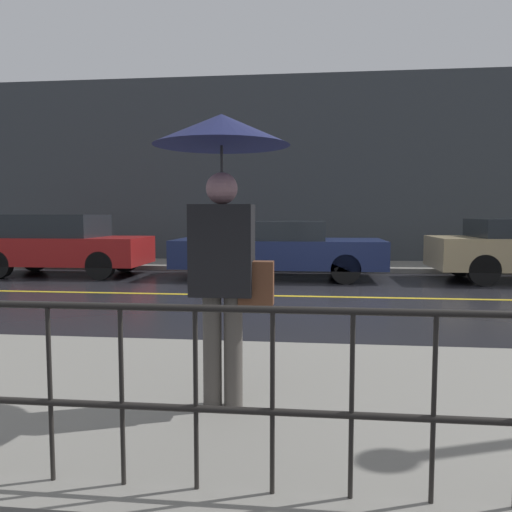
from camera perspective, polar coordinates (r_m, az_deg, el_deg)
The scene contains 9 objects.
ground_plane at distance 9.10m, azimuth 8.66°, elevation -4.65°, with size 80.00×80.00×0.00m, color black.
sidewalk_near at distance 3.92m, azimuth 12.00°, elevation -16.53°, with size 28.00×3.13×0.13m.
sidewalk_far at distance 13.90m, azimuth 7.84°, elevation -1.13°, with size 28.00×2.15×0.13m.
lane_marking at distance 9.10m, azimuth 8.66°, elevation -4.62°, with size 25.20×0.12×0.01m.
building_storefront at distance 15.11m, azimuth 7.83°, elevation 9.68°, with size 28.00×0.30×5.57m.
railing_foreground at distance 2.47m, azimuth 15.38°, elevation -13.52°, with size 12.00×0.04×0.92m.
pedestrian at distance 3.45m, azimuth -3.82°, elevation 8.07°, with size 0.94×0.94×2.03m.
car_red at distance 13.07m, azimuth -21.19°, elevation 1.25°, with size 3.99×1.76×1.48m.
car_navy at distance 11.63m, azimuth 2.38°, elevation 0.90°, with size 4.80×1.94×1.32m.
Camera 1 is at (-0.39, -8.97, 1.48)m, focal length 35.00 mm.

